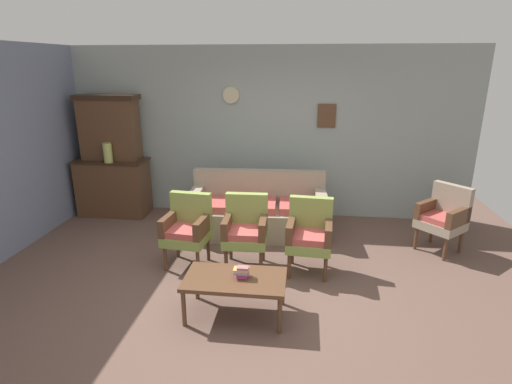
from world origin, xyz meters
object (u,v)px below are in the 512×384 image
(wingback_chair_by_fireplace, at_px, (444,216))
(floor_vase_by_wall, at_px, (456,210))
(side_cabinet, at_px, (114,187))
(armchair_near_cabinet, at_px, (246,228))
(book_stack_on_table, at_px, (242,272))
(armchair_by_doorway, at_px, (310,233))
(armchair_row_middle, at_px, (187,227))
(coffee_table, at_px, (235,282))
(floral_couch, at_px, (258,212))
(vase_on_cabinet, at_px, (108,153))

(wingback_chair_by_fireplace, relative_size, floor_vase_by_wall, 1.35)
(side_cabinet, relative_size, armchair_near_cabinet, 1.28)
(side_cabinet, xyz_separation_m, book_stack_on_table, (2.57, -2.59, 0.02))
(armchair_by_doorway, bearing_deg, armchair_near_cabinet, 176.81)
(side_cabinet, relative_size, floor_vase_by_wall, 1.73)
(armchair_row_middle, height_order, coffee_table, armchair_row_middle)
(armchair_by_doorway, bearing_deg, wingback_chair_by_fireplace, 24.11)
(floral_couch, distance_m, armchair_row_middle, 1.32)
(armchair_near_cabinet, xyz_separation_m, armchair_by_doorway, (0.78, -0.04, 0.00))
(floor_vase_by_wall, bearing_deg, armchair_by_doorway, -145.64)
(side_cabinet, relative_size, armchair_by_doorway, 1.28)
(armchair_near_cabinet, bearing_deg, armchair_row_middle, -176.08)
(vase_on_cabinet, xyz_separation_m, armchair_by_doorway, (3.17, -1.42, -0.59))
(coffee_table, bearing_deg, wingback_chair_by_fireplace, 35.81)
(side_cabinet, bearing_deg, floor_vase_by_wall, -1.06)
(wingback_chair_by_fireplace, bearing_deg, armchair_by_doorway, -155.89)
(armchair_near_cabinet, bearing_deg, coffee_table, -87.21)
(side_cabinet, distance_m, coffee_table, 3.60)
(side_cabinet, bearing_deg, coffee_table, -46.13)
(vase_on_cabinet, height_order, armchair_near_cabinet, vase_on_cabinet)
(armchair_row_middle, xyz_separation_m, coffee_table, (0.77, -1.00, -0.12))
(wingback_chair_by_fireplace, bearing_deg, vase_on_cabinet, 172.80)
(armchair_row_middle, bearing_deg, vase_on_cabinet, 139.64)
(armchair_row_middle, distance_m, coffee_table, 1.27)
(vase_on_cabinet, height_order, floral_couch, vase_on_cabinet)
(side_cabinet, xyz_separation_m, armchair_row_middle, (1.73, -1.59, 0.03))
(armchair_row_middle, relative_size, wingback_chair_by_fireplace, 1.00)
(floral_couch, bearing_deg, book_stack_on_table, -87.55)
(vase_on_cabinet, relative_size, coffee_table, 0.31)
(wingback_chair_by_fireplace, relative_size, coffee_table, 0.90)
(armchair_row_middle, xyz_separation_m, wingback_chair_by_fireplace, (3.27, 0.80, 0.00))
(book_stack_on_table, relative_size, floor_vase_by_wall, 0.24)
(floral_couch, bearing_deg, wingback_chair_by_fireplace, -6.22)
(book_stack_on_table, distance_m, floor_vase_by_wall, 3.77)
(wingback_chair_by_fireplace, height_order, book_stack_on_table, wingback_chair_by_fireplace)
(side_cabinet, bearing_deg, floral_couch, -11.86)
(side_cabinet, xyz_separation_m, wingback_chair_by_fireplace, (4.99, -0.79, 0.03))
(armchair_by_doorway, distance_m, wingback_chair_by_fireplace, 1.94)
(floor_vase_by_wall, bearing_deg, floral_couch, -171.81)
(book_stack_on_table, bearing_deg, floral_couch, 92.45)
(coffee_table, xyz_separation_m, book_stack_on_table, (0.07, 0.01, 0.11))
(vase_on_cabinet, xyz_separation_m, book_stack_on_table, (2.51, -2.42, -0.60))
(wingback_chair_by_fireplace, xyz_separation_m, book_stack_on_table, (-2.43, -1.79, -0.01))
(wingback_chair_by_fireplace, height_order, coffee_table, wingback_chair_by_fireplace)
(armchair_row_middle, distance_m, book_stack_on_table, 1.30)
(book_stack_on_table, bearing_deg, armchair_row_middle, 130.20)
(vase_on_cabinet, distance_m, coffee_table, 3.52)
(vase_on_cabinet, xyz_separation_m, floral_couch, (2.42, -0.35, -0.76))
(coffee_table, bearing_deg, armchair_by_doorway, 54.22)
(vase_on_cabinet, relative_size, armchair_row_middle, 0.34)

